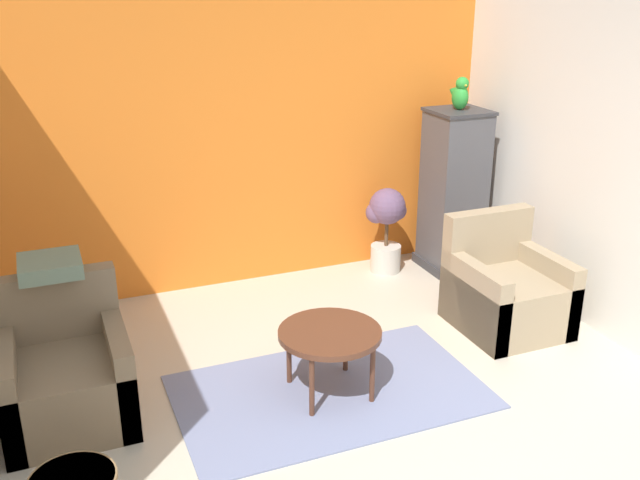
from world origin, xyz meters
name	(u,v)px	position (x,y,z in m)	size (l,w,h in m)	color
wall_back_accent	(246,132)	(0.00, 3.39, 1.39)	(4.62, 0.06, 2.77)	orange
wall_right	(591,151)	(2.28, 1.68, 1.39)	(0.06, 3.36, 2.77)	silver
area_rug	(330,392)	(-0.08, 1.30, 0.01)	(2.07, 1.25, 0.01)	slate
coffee_table	(330,337)	(-0.08, 1.30, 0.43)	(0.69, 0.69, 0.48)	#512D1E
armchair_left	(66,378)	(-1.74, 1.66, 0.29)	(0.77, 0.81, 0.89)	#7A664C
armchair_right	(506,293)	(1.60, 1.68, 0.29)	(0.77, 0.81, 0.89)	#9E896B
birdcage	(453,192)	(1.86, 2.92, 0.76)	(0.53, 0.53, 1.53)	#353539
parrot	(460,94)	(1.86, 2.92, 1.67)	(0.14, 0.25, 0.30)	green
potted_plant	(386,222)	(1.24, 3.06, 0.49)	(0.37, 0.34, 0.82)	beige
throw_pillow	(50,266)	(-1.74, 1.96, 0.94)	(0.38, 0.38, 0.10)	slate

